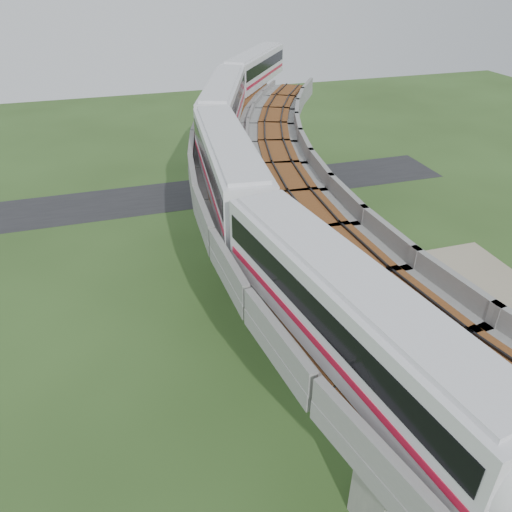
% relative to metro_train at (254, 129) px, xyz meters
% --- Properties ---
extents(ground, '(160.00, 160.00, 0.00)m').
position_rel_metro_train_xyz_m(ground, '(-1.66, -12.47, -12.31)').
color(ground, '#2E491D').
rests_on(ground, ground).
extents(dirt_lot, '(18.00, 26.00, 0.04)m').
position_rel_metro_train_xyz_m(dirt_lot, '(12.34, -14.47, -12.29)').
color(dirt_lot, gray).
rests_on(dirt_lot, ground).
extents(asphalt_road, '(60.00, 8.00, 0.03)m').
position_rel_metro_train_xyz_m(asphalt_road, '(-1.66, 17.53, -12.29)').
color(asphalt_road, '#232326').
rests_on(asphalt_road, ground).
extents(viaduct, '(19.58, 73.98, 11.40)m').
position_rel_metro_train_xyz_m(viaduct, '(2.18, -12.47, -3.26)').
color(viaduct, '#99968E').
rests_on(viaduct, ground).
extents(metro_train, '(17.99, 59.93, 3.64)m').
position_rel_metro_train_xyz_m(metro_train, '(0.00, 0.00, 0.00)').
color(metro_train, silver).
rests_on(metro_train, ground).
extents(fence, '(3.87, 38.73, 1.50)m').
position_rel_metro_train_xyz_m(fence, '(8.09, -12.47, -11.56)').
color(fence, '#2D382D').
rests_on(fence, ground).
extents(tree_0, '(2.64, 2.64, 2.84)m').
position_rel_metro_train_xyz_m(tree_0, '(9.56, 8.88, -10.59)').
color(tree_0, '#382314').
rests_on(tree_0, ground).
extents(tree_1, '(2.86, 2.86, 3.09)m').
position_rel_metro_train_xyz_m(tree_1, '(6.09, 1.84, -10.43)').
color(tree_1, '#382314').
rests_on(tree_1, ground).
extents(tree_2, '(2.37, 2.37, 3.41)m').
position_rel_metro_train_xyz_m(tree_2, '(4.72, -8.35, -9.92)').
color(tree_2, '#382314').
rests_on(tree_2, ground).
extents(tree_3, '(2.12, 2.12, 2.54)m').
position_rel_metro_train_xyz_m(tree_3, '(4.33, -17.70, -10.68)').
color(tree_3, '#382314').
rests_on(tree_3, ground).
extents(car_dark, '(3.77, 1.94, 1.05)m').
position_rel_metro_train_xyz_m(car_dark, '(10.83, -7.65, -11.75)').
color(car_dark, black).
rests_on(car_dark, dirt_lot).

